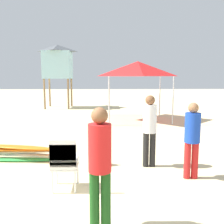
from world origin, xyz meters
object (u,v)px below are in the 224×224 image
Objects in this scene: stacked_plastic_chairs at (64,160)px; surfboard_pile at (18,152)px; traffic_cone_near at (105,156)px; lifeguard_near_right at (150,126)px; lifeguard_far_right at (192,136)px; popup_canopy at (138,69)px; lifeguard_near_left at (100,160)px; lifeguard_tower at (58,62)px.

stacked_plastic_chairs is 2.40m from surfboard_pile.
stacked_plastic_chairs is 2.14× the size of traffic_cone_near.
lifeguard_near_right is 1.06× the size of lifeguard_far_right.
stacked_plastic_chairs is at bearing -50.98° from surfboard_pile.
lifeguard_near_right is 6.81m from popup_canopy.
lifeguard_far_right is at bearing -44.06° from lifeguard_near_right.
popup_canopy reaches higher than lifeguard_near_left.
lifeguard_far_right is 7.53m from popup_canopy.
surfboard_pile is 1.46× the size of lifeguard_near_left.
lifeguard_near_right is 12.70m from lifeguard_tower.
popup_canopy is (-0.25, 7.36, 1.59)m from lifeguard_far_right.
lifeguard_far_right is at bearing 11.86° from stacked_plastic_chairs.
stacked_plastic_chairs is 8.45m from popup_canopy.
traffic_cone_near is at bearing -103.52° from popup_canopy.
lifeguard_near_left is 2.58m from lifeguard_far_right.
lifeguard_near_left reaches higher than lifeguard_far_right.
lifeguard_far_right reaches higher than stacked_plastic_chairs.
lifeguard_tower is 12.44m from traffic_cone_near.
traffic_cone_near is at bearing 88.79° from lifeguard_near_left.
lifeguard_near_right is (3.30, -0.55, 0.78)m from surfboard_pile.
lifeguard_far_right is (1.88, 1.76, -0.08)m from lifeguard_near_left.
stacked_plastic_chairs is at bearing -144.74° from lifeguard_near_right.
lifeguard_near_left is at bearing -54.42° from surfboard_pile.
lifeguard_near_right is at bearing 135.94° from lifeguard_far_right.
traffic_cone_near is (-1.82, 0.84, -0.68)m from lifeguard_far_right.
surfboard_pile is 0.88× the size of popup_canopy.
lifeguard_near_right is (1.81, 1.28, 0.38)m from stacked_plastic_chairs.
popup_canopy reaches higher than lifeguard_near_right.
traffic_cone_near reaches higher than surfboard_pile.
traffic_cone_near is at bearing 61.36° from stacked_plastic_chairs.
lifeguard_near_left is 0.60× the size of popup_canopy.
surfboard_pile is at bearing -84.91° from lifeguard_tower.
stacked_plastic_chairs is 13.51m from lifeguard_tower.
traffic_cone_near is at bearing -74.48° from lifeguard_tower.
lifeguard_near_left is at bearing -77.41° from lifeguard_tower.
lifeguard_far_right is at bearing -17.66° from surfboard_pile.
lifeguard_tower is (-4.81, 5.14, 0.62)m from popup_canopy.
stacked_plastic_chairs is at bearing -118.64° from traffic_cone_near.
stacked_plastic_chairs is 0.36× the size of popup_canopy.
popup_canopy reaches higher than lifeguard_far_right.
lifeguard_near_left is at bearing -60.19° from stacked_plastic_chairs.
stacked_plastic_chairs is at bearing 119.81° from lifeguard_near_left.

